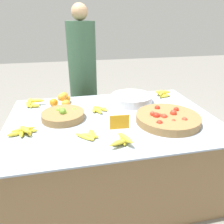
{
  "coord_description": "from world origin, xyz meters",
  "views": [
    {
      "loc": [
        -0.33,
        -1.52,
        1.4
      ],
      "look_at": [
        0.0,
        0.0,
        0.71
      ],
      "focal_mm": 35.0,
      "sensor_mm": 36.0,
      "label": 1
    }
  ],
  "objects_px": {
    "metal_bowl": "(132,99)",
    "price_sign": "(120,122)",
    "vendor_person": "(83,81)",
    "lime_bowl": "(63,115)",
    "tomato_basket": "(168,118)"
  },
  "relations": [
    {
      "from": "metal_bowl",
      "to": "price_sign",
      "type": "relative_size",
      "value": 2.71
    },
    {
      "from": "tomato_basket",
      "to": "vendor_person",
      "type": "distance_m",
      "value": 1.22
    },
    {
      "from": "lime_bowl",
      "to": "metal_bowl",
      "type": "distance_m",
      "value": 0.66
    },
    {
      "from": "tomato_basket",
      "to": "price_sign",
      "type": "distance_m",
      "value": 0.38
    },
    {
      "from": "lime_bowl",
      "to": "vendor_person",
      "type": "distance_m",
      "value": 0.91
    },
    {
      "from": "vendor_person",
      "to": "metal_bowl",
      "type": "bearing_deg",
      "value": -59.45
    },
    {
      "from": "tomato_basket",
      "to": "metal_bowl",
      "type": "bearing_deg",
      "value": 108.09
    },
    {
      "from": "price_sign",
      "to": "vendor_person",
      "type": "relative_size",
      "value": 0.09
    },
    {
      "from": "tomato_basket",
      "to": "metal_bowl",
      "type": "height_order",
      "value": "tomato_basket"
    },
    {
      "from": "metal_bowl",
      "to": "price_sign",
      "type": "xyz_separation_m",
      "value": [
        -0.23,
        -0.47,
        0.02
      ]
    },
    {
      "from": "metal_bowl",
      "to": "price_sign",
      "type": "bearing_deg",
      "value": -116.12
    },
    {
      "from": "tomato_basket",
      "to": "vendor_person",
      "type": "xyz_separation_m",
      "value": [
        -0.53,
        1.1,
        0.01
      ]
    },
    {
      "from": "price_sign",
      "to": "vendor_person",
      "type": "distance_m",
      "value": 1.14
    },
    {
      "from": "lime_bowl",
      "to": "tomato_basket",
      "type": "relative_size",
      "value": 0.69
    },
    {
      "from": "tomato_basket",
      "to": "lime_bowl",
      "type": "bearing_deg",
      "value": 163.63
    }
  ]
}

